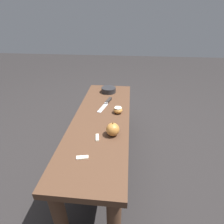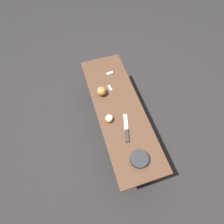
% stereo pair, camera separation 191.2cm
% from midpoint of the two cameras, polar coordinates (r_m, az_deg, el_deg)
% --- Properties ---
extents(ground_plane, '(8.00, 8.00, 0.00)m').
position_cam_midpoint_polar(ground_plane, '(1.45, 13.17, -32.30)').
color(ground_plane, black).
extents(wooden_bench, '(1.28, 0.41, 0.41)m').
position_cam_midpoint_polar(wooden_bench, '(1.12, 17.24, -32.99)').
color(wooden_bench, '#472D1E').
rests_on(wooden_bench, ground_plane).
extents(knife, '(0.25, 0.09, 0.02)m').
position_cam_midpoint_polar(knife, '(1.10, 25.25, -44.14)').
color(knife, '#B7BABF').
rests_on(knife, wooden_bench).
extents(apple_whole, '(0.08, 0.08, 0.09)m').
position_cam_midpoint_polar(apple_whole, '(0.97, 8.05, -25.38)').
color(apple_whole, '#B27233').
rests_on(apple_whole, wooden_bench).
extents(apple_cut, '(0.07, 0.07, 0.05)m').
position_cam_midpoint_polar(apple_cut, '(1.02, 14.34, -40.32)').
color(apple_cut, '#B27233').
rests_on(apple_cut, wooden_bench).
extents(apple_slice_near_knife, '(0.03, 0.07, 0.01)m').
position_cam_midpoint_polar(apple_slice_near_knife, '(1.06, 10.76, -11.81)').
color(apple_slice_near_knife, white).
rests_on(apple_slice_near_knife, wooden_bench).
extents(apple_slice_center, '(0.07, 0.03, 0.01)m').
position_cam_midpoint_polar(apple_slice_center, '(1.03, 11.99, -21.53)').
color(apple_slice_center, white).
rests_on(apple_slice_center, wooden_bench).
extents(bowl, '(0.14, 0.14, 0.05)m').
position_cam_midpoint_polar(bowl, '(1.20, 35.48, -52.71)').
color(bowl, '#232326').
rests_on(bowl, wooden_bench).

